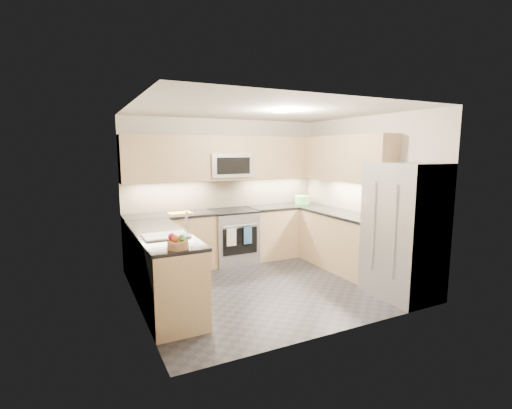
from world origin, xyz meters
name	(u,v)px	position (x,y,z in m)	size (l,w,h in m)	color
floor	(267,285)	(0.00, 0.00, 0.00)	(3.60, 3.20, 0.00)	#252429
ceiling	(267,110)	(0.00, 0.00, 2.50)	(3.60, 3.20, 0.02)	beige
wall_back	(225,190)	(0.00, 1.60, 1.25)	(3.60, 0.02, 2.50)	beige
wall_front	(340,219)	(0.00, -1.60, 1.25)	(3.60, 0.02, 2.50)	beige
wall_left	(135,210)	(-1.80, 0.00, 1.25)	(0.02, 3.20, 2.50)	beige
wall_right	(364,194)	(1.80, 0.00, 1.25)	(0.02, 3.20, 2.50)	beige
base_cab_back_left	(170,244)	(-1.09, 1.30, 0.45)	(1.42, 0.60, 0.90)	tan
base_cab_back_right	(285,231)	(1.09, 1.30, 0.45)	(1.42, 0.60, 0.90)	tan
base_cab_right	(342,242)	(1.50, 0.15, 0.45)	(0.60, 1.70, 0.90)	tan
base_cab_peninsula	(163,270)	(-1.50, 0.00, 0.45)	(0.60, 2.00, 0.90)	tan
countertop_back_left	(169,215)	(-1.09, 1.30, 0.92)	(1.42, 0.63, 0.04)	black
countertop_back_right	(286,206)	(1.09, 1.30, 0.92)	(1.42, 0.63, 0.04)	black
countertop_right	(343,214)	(1.50, 0.15, 0.92)	(0.63, 1.70, 0.04)	black
countertop_peninsula	(161,234)	(-1.50, 0.00, 0.92)	(0.63, 2.00, 0.04)	black
upper_cab_back	(229,158)	(0.00, 1.43, 1.83)	(3.60, 0.35, 0.75)	tan
upper_cab_right	(346,158)	(1.62, 0.28, 1.83)	(0.35, 1.95, 0.75)	tan
backsplash_back	(225,193)	(0.00, 1.60, 1.20)	(3.60, 0.01, 0.51)	tan
backsplash_right	(346,195)	(1.80, 0.45, 1.20)	(0.01, 2.30, 0.51)	tan
gas_range	(233,237)	(0.00, 1.28, 0.46)	(0.76, 0.65, 0.91)	gray
range_cooktop	(232,211)	(0.00, 1.28, 0.92)	(0.76, 0.65, 0.03)	black
oven_door_glass	(240,241)	(0.00, 0.95, 0.45)	(0.62, 0.02, 0.45)	black
oven_handle	(241,226)	(0.00, 0.93, 0.72)	(0.02, 0.02, 0.60)	#B2B5BA
microwave	(229,165)	(0.00, 1.40, 1.70)	(0.76, 0.40, 0.40)	#A2A4AA
microwave_door	(234,166)	(0.00, 1.20, 1.70)	(0.60, 0.01, 0.28)	black
refrigerator	(404,231)	(1.45, -1.15, 0.90)	(0.70, 0.90, 1.80)	#A1A3A9
fridge_handle_left	(394,232)	(1.08, -1.33, 0.95)	(0.02, 0.02, 1.20)	#B2B5BA
fridge_handle_right	(373,227)	(1.08, -0.97, 0.95)	(0.02, 0.02, 1.20)	#B2B5BA
sink_basin	(166,241)	(-1.50, -0.25, 0.88)	(0.52, 0.38, 0.16)	white
faucet	(187,223)	(-1.24, -0.25, 1.08)	(0.03, 0.03, 0.28)	silver
utensil_bowl	(302,200)	(1.48, 1.33, 1.02)	(0.27, 0.27, 0.16)	#5FB24C
cutting_board	(180,213)	(-0.91, 1.30, 0.95)	(0.36, 0.25, 0.01)	orange
fruit_basket	(178,245)	(-1.51, -0.86, 0.98)	(0.22, 0.22, 0.08)	#9C6E48
fruit_apple	(172,237)	(-1.55, -0.78, 1.05)	(0.08, 0.08, 0.08)	#B71435
fruit_pear	(182,238)	(-1.47, -0.87, 1.05)	(0.08, 0.08, 0.08)	#5BAB49
dish_towel_check	(232,237)	(-0.17, 0.91, 0.55)	(0.16, 0.01, 0.30)	white
dish_towel_blue	(248,235)	(0.12, 0.91, 0.55)	(0.16, 0.01, 0.30)	#2E567F
fruit_orange	(175,239)	(-1.54, -0.87, 1.05)	(0.07, 0.07, 0.07)	#D24917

